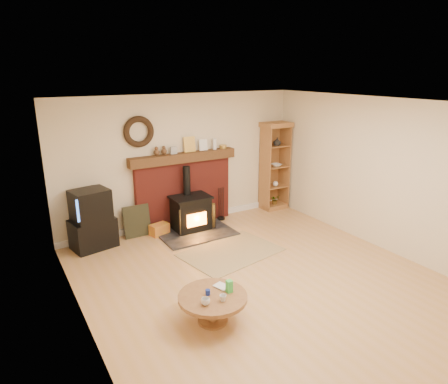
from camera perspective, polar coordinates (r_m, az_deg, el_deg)
ground at (r=6.16m, az=5.39°, el=-12.41°), size 5.50×5.50×0.00m
room_shell at (r=5.59m, az=5.16°, el=3.45°), size 5.02×5.52×2.61m
chimney_breast at (r=7.99m, az=-5.75°, el=0.83°), size 2.20×0.22×1.78m
wood_stove at (r=7.78m, az=-4.65°, el=-3.20°), size 1.40×1.00×1.26m
area_rug at (r=6.98m, az=1.00°, el=-8.57°), size 1.80×1.39×0.01m
tv_unit at (r=7.34m, az=-18.34°, el=-3.87°), size 0.81×0.63×1.06m
curio_cabinet at (r=8.95m, az=7.16°, el=3.70°), size 0.62×0.45×1.94m
firelog_box at (r=7.74m, az=-9.21°, el=-5.30°), size 0.39×0.29×0.22m
leaning_painting at (r=7.68m, az=-12.33°, el=-4.09°), size 0.50×0.14×0.60m
fire_tools at (r=8.39m, az=-0.42°, el=-3.07°), size 0.16×0.16×0.70m
coffee_table at (r=5.10m, az=-1.59°, el=-15.21°), size 0.86×0.86×0.53m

